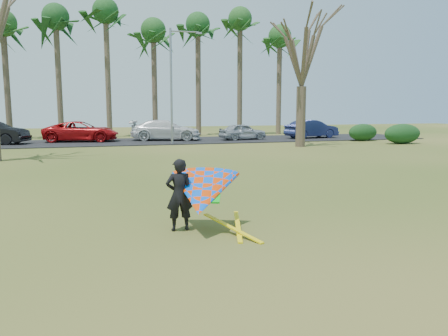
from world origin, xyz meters
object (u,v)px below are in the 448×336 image
object	(u,v)px
bare_tree_right	(302,46)
kite_flyer	(200,193)
streetlight	(173,81)
car_2	(81,131)
car_4	(243,131)
car_5	(312,129)
car_3	(166,130)

from	to	relation	value
bare_tree_right	kite_flyer	distance (m)	21.70
streetlight	car_2	world-z (taller)	streetlight
car_4	car_5	xyz separation A→B (m)	(6.15, 0.12, 0.11)
streetlight	car_3	size ratio (longest dim) A/B	1.47
bare_tree_right	car_2	xyz separation A→B (m)	(-14.22, 7.92, -5.75)
car_2	car_5	distance (m)	18.49
bare_tree_right	kite_flyer	size ratio (longest dim) A/B	3.86
streetlight	car_3	xyz separation A→B (m)	(-0.07, 3.46, -3.62)
car_4	streetlight	bearing A→B (deg)	102.97
car_3	car_4	distance (m)	6.07
car_4	car_5	world-z (taller)	car_5
car_4	kite_flyer	world-z (taller)	kite_flyer
bare_tree_right	car_5	bearing A→B (deg)	56.95
streetlight	car_3	bearing A→B (deg)	91.10
car_2	car_4	size ratio (longest dim) A/B	1.44
streetlight	car_2	xyz separation A→B (m)	(-6.38, 3.92, -3.65)
bare_tree_right	car_4	xyz separation A→B (m)	(-1.94, 6.35, -5.86)
kite_flyer	car_2	bearing A→B (deg)	97.04
car_2	bare_tree_right	bearing A→B (deg)	-110.05
car_3	car_5	distance (m)	12.16
car_3	kite_flyer	xyz separation A→B (m)	(-3.14, -25.25, -0.01)
bare_tree_right	car_3	world-z (taller)	bare_tree_right
car_3	car_4	xyz separation A→B (m)	(5.97, -1.11, -0.14)
bare_tree_right	car_5	world-z (taller)	bare_tree_right
car_4	car_5	bearing A→B (deg)	-97.64
bare_tree_right	car_3	size ratio (longest dim) A/B	1.70
car_2	car_3	bearing A→B (deg)	-85.13
car_3	streetlight	bearing A→B (deg)	-164.67
kite_flyer	bare_tree_right	bearing A→B (deg)	58.16
car_5	kite_flyer	world-z (taller)	kite_flyer
car_2	streetlight	bearing A→B (deg)	-112.51
car_3	kite_flyer	world-z (taller)	kite_flyer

